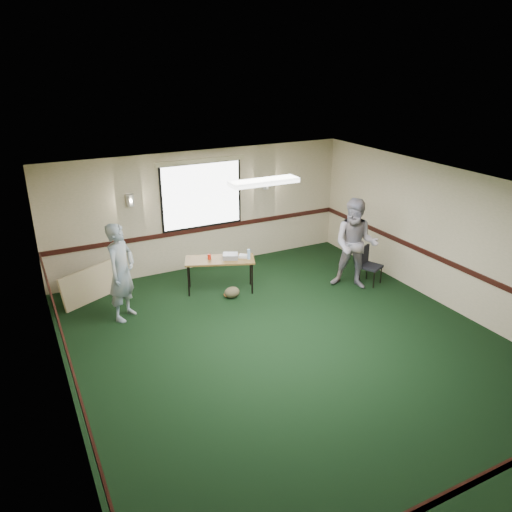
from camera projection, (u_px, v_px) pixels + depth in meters
name	position (u px, v px, depth m)	size (l,w,h in m)	color
ground	(291.00, 347.00, 8.45)	(8.00, 8.00, 0.00)	black
room_shell	(237.00, 224.00, 9.62)	(8.00, 8.02, 8.00)	tan
folding_table	(220.00, 261.00, 10.26)	(1.52, 1.04, 0.71)	#553A18
projector	(230.00, 256.00, 10.25)	(0.31, 0.26, 0.10)	gray
game_console	(244.00, 256.00, 10.33)	(0.19, 0.16, 0.05)	silver
red_cup	(209.00, 257.00, 10.22)	(0.07, 0.07, 0.11)	red
water_bottle	(249.00, 254.00, 10.21)	(0.06, 0.06, 0.21)	#89B4E1
duffel_bag	(232.00, 292.00, 10.14)	(0.32, 0.24, 0.23)	#473F28
cable_coil	(231.00, 294.00, 10.30)	(0.30, 0.30, 0.02)	#B44716
folded_table	(90.00, 285.00, 9.97)	(1.31, 0.06, 0.67)	tan
conference_chair	(368.00, 262.00, 10.68)	(0.53, 0.54, 0.81)	black
person_left	(121.00, 272.00, 9.08)	(0.68, 0.44, 1.86)	#3D6088
person_right	(355.00, 244.00, 10.31)	(0.94, 0.73, 1.93)	#7384B3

